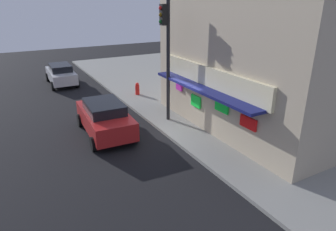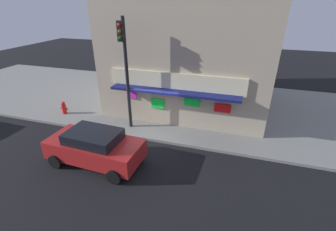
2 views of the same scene
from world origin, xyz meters
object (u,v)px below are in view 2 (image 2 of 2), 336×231
object	(u,v)px
pedestrian	(211,112)
parked_car_red	(95,147)
fire_hydrant	(64,108)
trash_can	(167,113)
traffic_light	(125,62)

from	to	relation	value
pedestrian	parked_car_red	distance (m)	6.47
fire_hydrant	parked_car_red	world-z (taller)	parked_car_red
trash_can	parked_car_red	bearing A→B (deg)	-112.19
fire_hydrant	trash_can	distance (m)	6.70
fire_hydrant	trash_can	bearing A→B (deg)	8.47
traffic_light	trash_can	xyz separation A→B (m)	(1.77, 1.41, -3.32)
traffic_light	fire_hydrant	size ratio (longest dim) A/B	7.29
traffic_light	parked_car_red	bearing A→B (deg)	-92.53
traffic_light	fire_hydrant	bearing A→B (deg)	174.97
trash_can	parked_car_red	xyz separation A→B (m)	(-1.92, -4.71, 0.23)
pedestrian	traffic_light	bearing A→B (deg)	-164.18
fire_hydrant	parked_car_red	size ratio (longest dim) A/B	0.19
pedestrian	parked_car_red	size ratio (longest dim) A/B	0.42
pedestrian	parked_car_red	bearing A→B (deg)	-135.24
traffic_light	pedestrian	size ratio (longest dim) A/B	3.22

